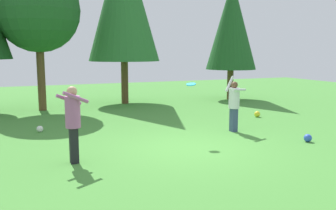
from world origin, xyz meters
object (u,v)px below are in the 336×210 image
person_catcher (73,118)px  ball_white (40,129)px  tree_far_right (232,25)px  ball_yellow (257,114)px  tree_left (38,11)px  ball_blue (308,138)px  person_thrower (234,102)px  frisbee (191,84)px

person_catcher → ball_white: size_ratio=8.77×
ball_white → tree_far_right: (9.84, 4.61, 3.78)m
ball_yellow → tree_left: tree_left is taller
ball_blue → tree_left: size_ratio=0.04×
person_catcher → ball_blue: person_catcher is taller
ball_blue → ball_yellow: (1.05, 3.84, 0.00)m
ball_white → ball_yellow: size_ratio=0.88×
person_thrower → person_catcher: person_catcher is taller
frisbee → ball_white: size_ratio=1.89×
frisbee → tree_far_right: 9.73m
person_thrower → ball_yellow: bearing=-157.5°
person_catcher → ball_blue: bearing=-19.7°
ball_white → frisbee: bearing=-35.3°
ball_yellow → tree_left: (-7.59, 4.92, 4.08)m
person_thrower → tree_far_right: (4.11, 6.86, 2.93)m
ball_blue → ball_yellow: ball_yellow is taller
person_thrower → ball_yellow: size_ratio=7.66×
ball_white → ball_blue: (6.93, -4.22, 0.01)m
ball_white → ball_blue: ball_blue is taller
ball_white → tree_far_right: bearing=25.1°
frisbee → ball_blue: (2.98, -1.43, -1.51)m
frisbee → tree_far_right: bearing=51.5°
frisbee → tree_far_right: tree_far_right is taller
person_catcher → tree_left: bearing=75.8°
person_thrower → ball_white: size_ratio=8.74×
person_thrower → person_catcher: bearing=-1.2°
tree_far_right → tree_left: bearing=-179.5°
frisbee → ball_blue: frisbee is taller
ball_blue → tree_far_right: 10.04m
person_thrower → person_catcher: 5.40m
tree_left → tree_far_right: (9.45, 0.08, -0.32)m
frisbee → tree_far_right: (5.89, 7.41, 2.26)m
ball_blue → ball_yellow: size_ratio=0.97×
ball_white → person_catcher: bearing=-81.8°
person_catcher → tree_left: tree_left is taller
person_thrower → tree_far_right: bearing=-138.0°
person_thrower → ball_blue: (1.20, -1.98, -0.84)m
tree_far_right → person_catcher: bearing=-138.1°
person_catcher → tree_far_right: bearing=26.6°
person_thrower → ball_yellow: person_thrower is taller
ball_blue → tree_left: bearing=126.8°
ball_blue → person_thrower: bearing=121.3°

